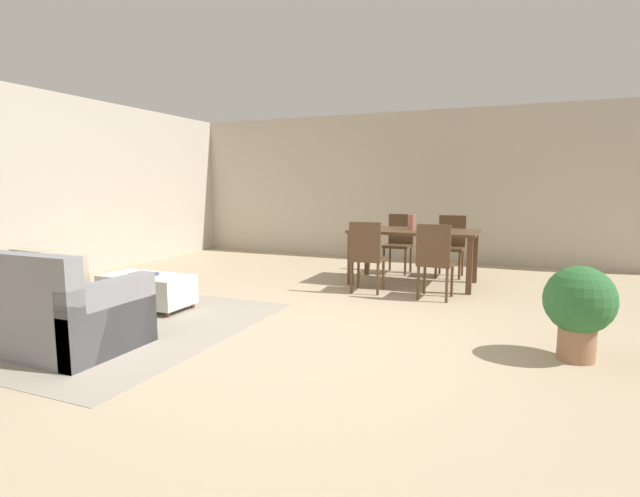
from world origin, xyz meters
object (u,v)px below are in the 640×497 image
(dining_table, at_px, (414,236))
(book_on_ottoman, at_px, (144,274))
(vase_centerpiece, at_px, (412,222))
(potted_plant, at_px, (579,305))
(dining_chair_near_right, at_px, (435,257))
(dining_chair_near_left, at_px, (366,253))
(dining_chair_far_right, at_px, (451,242))
(dining_chair_far_left, at_px, (399,240))
(couch, at_px, (23,309))
(ottoman_table, at_px, (147,289))

(dining_table, xyz_separation_m, book_on_ottoman, (-2.45, -2.57, -0.27))
(vase_centerpiece, relative_size, potted_plant, 0.28)
(dining_chair_near_right, bearing_deg, potted_plant, -49.24)
(dining_table, bearing_deg, book_on_ottoman, -133.56)
(dining_chair_near_left, xyz_separation_m, dining_chair_far_right, (0.84, 1.60, 0.00))
(dining_chair_far_left, height_order, potted_plant, dining_chair_far_left)
(dining_table, distance_m, dining_chair_near_right, 0.97)
(dining_table, bearing_deg, potted_plant, -53.63)
(dining_table, xyz_separation_m, dining_chair_far_right, (0.40, 0.79, -0.15))
(couch, distance_m, book_on_ottoman, 1.29)
(dining_table, xyz_separation_m, dining_chair_far_left, (-0.39, 0.80, -0.15))
(dining_chair_far_left, bearing_deg, potted_plant, -55.93)
(vase_centerpiece, bearing_deg, ottoman_table, -133.84)
(dining_chair_near_left, height_order, dining_chair_far_left, same)
(dining_table, xyz_separation_m, vase_centerpiece, (-0.04, -0.00, 0.20))
(dining_table, bearing_deg, dining_chair_near_left, -117.93)
(dining_chair_near_left, bearing_deg, vase_centerpiece, 63.99)
(vase_centerpiece, distance_m, book_on_ottoman, 3.56)
(dining_chair_near_right, distance_m, dining_chair_far_right, 1.64)
(couch, distance_m, potted_plant, 4.64)
(couch, distance_m, ottoman_table, 1.34)
(dining_chair_near_left, relative_size, dining_chair_far_left, 1.00)
(couch, height_order, dining_table, couch)
(dining_chair_far_right, xyz_separation_m, vase_centerpiece, (-0.44, -0.79, 0.35))
(ottoman_table, height_order, vase_centerpiece, vase_centerpiece)
(potted_plant, bearing_deg, book_on_ottoman, -178.45)
(dining_chair_near_right, relative_size, vase_centerpiece, 4.30)
(vase_centerpiece, xyz_separation_m, book_on_ottoman, (-2.41, -2.57, -0.47))
(couch, relative_size, dining_chair_far_right, 2.24)
(ottoman_table, bearing_deg, dining_chair_near_right, 30.00)
(dining_table, distance_m, vase_centerpiece, 0.20)
(dining_chair_far_right, distance_m, potted_plant, 3.54)
(dining_chair_near_right, bearing_deg, vase_centerpiece, 118.59)
(dining_table, relative_size, book_on_ottoman, 6.55)
(couch, height_order, dining_chair_near_right, dining_chair_near_right)
(ottoman_table, relative_size, dining_chair_near_right, 1.09)
(dining_chair_far_left, relative_size, dining_chair_far_right, 1.00)
(dining_chair_near_right, xyz_separation_m, dining_chair_far_right, (-0.03, 1.64, 0.00))
(couch, distance_m, dining_chair_far_right, 5.54)
(couch, bearing_deg, dining_chair_near_right, 44.55)
(vase_centerpiece, distance_m, potted_plant, 3.10)
(dining_chair_near_left, distance_m, dining_chair_far_left, 1.62)
(dining_table, relative_size, potted_plant, 2.26)
(dining_chair_near_left, xyz_separation_m, dining_chair_far_left, (0.04, 1.62, 0.00))
(book_on_ottoman, bearing_deg, dining_chair_near_right, 30.81)
(dining_chair_far_left, xyz_separation_m, dining_chair_far_right, (0.80, -0.01, 0.00))
(ottoman_table, xyz_separation_m, book_on_ottoman, (0.01, -0.05, 0.18))
(dining_chair_far_right, bearing_deg, ottoman_table, -130.82)
(dining_chair_far_right, bearing_deg, potted_plant, -66.57)
(couch, xyz_separation_m, dining_table, (2.61, 3.85, 0.37))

